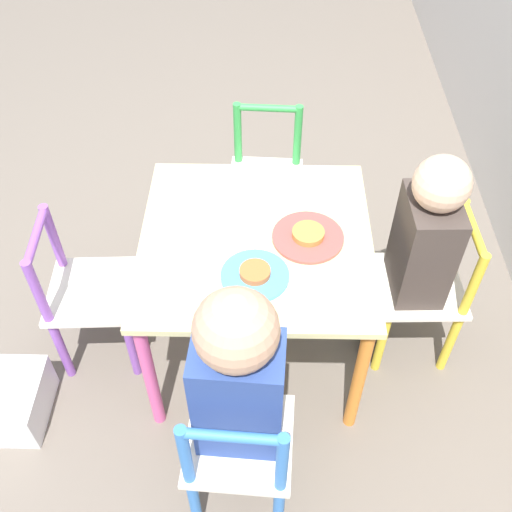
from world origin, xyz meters
TOP-DOWN VIEW (x-y plane):
  - ground_plane at (0.00, 0.00)m, footprint 6.00×6.00m
  - kids_table at (0.00, 0.00)m, footprint 0.64×0.64m
  - chair_blue at (0.51, -0.03)m, footprint 0.28×0.28m
  - chair_yellow at (-0.02, 0.51)m, footprint 0.27×0.27m
  - chair_green at (-0.51, 0.03)m, footprint 0.27×0.27m
  - chair_purple at (0.02, -0.51)m, footprint 0.27×0.27m
  - child_right at (0.45, -0.03)m, footprint 0.23×0.21m
  - child_back at (-0.01, 0.45)m, footprint 0.20×0.21m
  - plate_right at (0.14, 0.00)m, footprint 0.18×0.18m
  - plate_back at (0.00, 0.14)m, footprint 0.20×0.20m
  - storage_bin at (0.28, -0.74)m, footprint 0.23×0.23m

SIDE VIEW (x-z plane):
  - ground_plane at x=0.00m, z-range 0.00..0.00m
  - storage_bin at x=0.28m, z-range 0.00..0.15m
  - chair_blue at x=0.51m, z-range 0.00..0.53m
  - chair_yellow at x=-0.02m, z-range 0.00..0.53m
  - chair_green at x=-0.51m, z-range 0.00..0.53m
  - chair_purple at x=0.02m, z-range 0.00..0.53m
  - kids_table at x=0.00m, z-range 0.18..0.67m
  - child_back at x=-0.01m, z-range 0.07..0.83m
  - child_right at x=0.45m, z-range 0.09..0.89m
  - plate_right at x=0.14m, z-range 0.49..0.52m
  - plate_back at x=0.00m, z-range 0.49..0.52m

